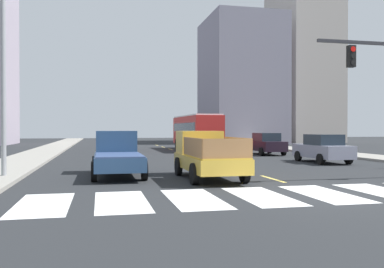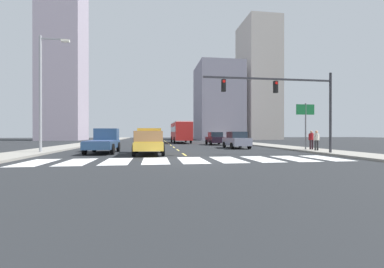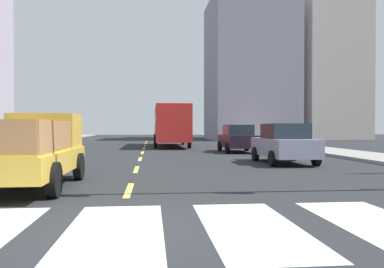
{
  "view_description": "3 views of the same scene",
  "coord_description": "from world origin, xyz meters",
  "px_view_note": "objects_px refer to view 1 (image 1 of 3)",
  "views": [
    {
      "loc": [
        -6.95,
        -11.93,
        2.07
      ],
      "look_at": [
        -2.24,
        9.19,
        1.79
      ],
      "focal_mm": 38.97,
      "sensor_mm": 36.0,
      "label": 1
    },
    {
      "loc": [
        -2.21,
        -14.75,
        1.57
      ],
      "look_at": [
        2.19,
        14.86,
        1.47
      ],
      "focal_mm": 24.07,
      "sensor_mm": 36.0,
      "label": 2
    },
    {
      "loc": [
        0.56,
        -6.26,
        1.56
      ],
      "look_at": [
        2.61,
        14.39,
        1.22
      ],
      "focal_mm": 38.29,
      "sensor_mm": 36.0,
      "label": 3
    }
  ],
  "objects_px": {
    "sedan_mid": "(323,148)",
    "sedan_far": "(266,144)",
    "pickup_dark": "(117,155)",
    "streetlight_left": "(7,58)",
    "pickup_stakebed": "(206,156)",
    "city_bus": "(196,130)"
  },
  "relations": [
    {
      "from": "sedan_far",
      "to": "pickup_dark",
      "type": "bearing_deg",
      "value": -135.38
    },
    {
      "from": "pickup_dark",
      "to": "city_bus",
      "type": "bearing_deg",
      "value": 64.96
    },
    {
      "from": "streetlight_left",
      "to": "city_bus",
      "type": "bearing_deg",
      "value": 58.33
    },
    {
      "from": "pickup_stakebed",
      "to": "city_bus",
      "type": "height_order",
      "value": "city_bus"
    },
    {
      "from": "pickup_stakebed",
      "to": "city_bus",
      "type": "bearing_deg",
      "value": 78.55
    },
    {
      "from": "sedan_mid",
      "to": "city_bus",
      "type": "bearing_deg",
      "value": 104.11
    },
    {
      "from": "pickup_dark",
      "to": "sedan_mid",
      "type": "height_order",
      "value": "pickup_dark"
    },
    {
      "from": "sedan_far",
      "to": "city_bus",
      "type": "bearing_deg",
      "value": 114.94
    },
    {
      "from": "streetlight_left",
      "to": "pickup_dark",
      "type": "bearing_deg",
      "value": 5.12
    },
    {
      "from": "pickup_stakebed",
      "to": "sedan_mid",
      "type": "relative_size",
      "value": 1.18
    },
    {
      "from": "pickup_stakebed",
      "to": "sedan_mid",
      "type": "xyz_separation_m",
      "value": [
        8.83,
        5.96,
        -0.08
      ]
    },
    {
      "from": "pickup_stakebed",
      "to": "sedan_far",
      "type": "bearing_deg",
      "value": 59.26
    },
    {
      "from": "pickup_dark",
      "to": "sedan_far",
      "type": "bearing_deg",
      "value": 42.53
    },
    {
      "from": "pickup_stakebed",
      "to": "sedan_far",
      "type": "distance_m",
      "value": 16.36
    },
    {
      "from": "sedan_mid",
      "to": "streetlight_left",
      "type": "xyz_separation_m",
      "value": [
        -16.87,
        -4.61,
        4.11
      ]
    },
    {
      "from": "city_bus",
      "to": "streetlight_left",
      "type": "relative_size",
      "value": 1.2
    },
    {
      "from": "sedan_mid",
      "to": "sedan_far",
      "type": "relative_size",
      "value": 1.0
    },
    {
      "from": "pickup_dark",
      "to": "streetlight_left",
      "type": "height_order",
      "value": "streetlight_left"
    },
    {
      "from": "sedan_mid",
      "to": "streetlight_left",
      "type": "bearing_deg",
      "value": -165.16
    },
    {
      "from": "pickup_stakebed",
      "to": "sedan_mid",
      "type": "bearing_deg",
      "value": 34.57
    },
    {
      "from": "pickup_dark",
      "to": "streetlight_left",
      "type": "bearing_deg",
      "value": -177.63
    },
    {
      "from": "city_bus",
      "to": "sedan_far",
      "type": "xyz_separation_m",
      "value": [
        3.83,
        -7.98,
        -1.09
      ]
    }
  ]
}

